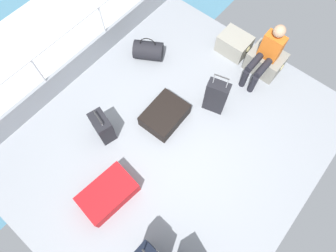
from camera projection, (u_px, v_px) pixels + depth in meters
name	position (u px, v px, depth m)	size (l,w,h in m)	color
ground_plane	(173.00, 140.00, 4.75)	(4.40, 5.20, 0.06)	gray
gunwale_port	(80.00, 63.00, 5.09)	(0.06, 5.20, 0.45)	gray
railing_port	(71.00, 42.00, 4.59)	(0.04, 4.20, 1.02)	silver
sea_wake	(41.00, 44.00, 5.99)	(12.00, 12.00, 0.01)	teal
cargo_crate_0	(234.00, 44.00, 5.33)	(0.60, 0.45, 0.36)	gray
cargo_crate_1	(265.00, 61.00, 5.14)	(0.64, 0.48, 0.41)	gray
passenger_seated	(266.00, 54.00, 4.73)	(0.34, 0.66, 1.11)	orange
suitcase_0	(103.00, 127.00, 4.53)	(0.44, 0.33, 0.61)	black
suitcase_1	(108.00, 194.00, 4.21)	(0.61, 0.87, 0.27)	red
suitcase_2	(216.00, 97.00, 4.66)	(0.40, 0.28, 0.93)	black
suitcase_3	(165.00, 115.00, 4.77)	(0.58, 0.76, 0.25)	black
duffel_bag	(148.00, 50.00, 5.28)	(0.63, 0.57, 0.50)	black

